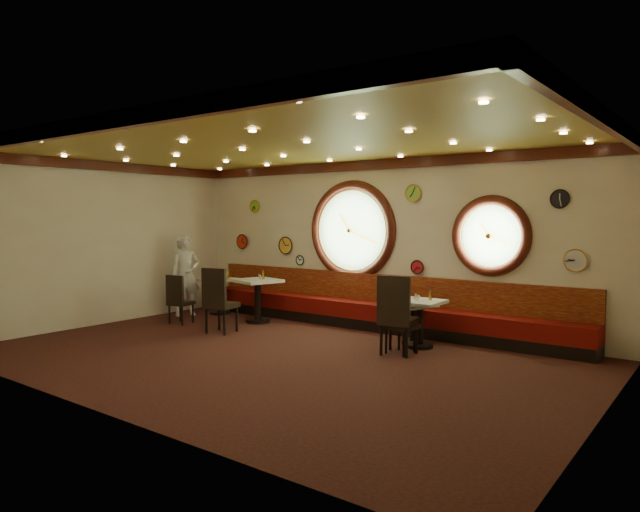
% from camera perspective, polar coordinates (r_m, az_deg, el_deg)
% --- Properties ---
extents(floor, '(9.00, 6.00, 0.00)m').
position_cam_1_polar(floor, '(8.81, -4.42, -10.01)').
color(floor, black).
rests_on(floor, ground).
extents(ceiling, '(9.00, 6.00, 0.02)m').
position_cam_1_polar(ceiling, '(8.62, -4.54, 11.12)').
color(ceiling, '#B08B31').
rests_on(ceiling, wall_back).
extents(wall_back, '(9.00, 0.02, 3.20)m').
position_cam_1_polar(wall_back, '(11.00, 5.88, 1.21)').
color(wall_back, beige).
rests_on(wall_back, floor).
extents(wall_front, '(9.00, 0.02, 3.20)m').
position_cam_1_polar(wall_front, '(6.62, -21.87, -0.89)').
color(wall_front, beige).
rests_on(wall_front, floor).
extents(wall_left, '(0.02, 6.00, 3.20)m').
position_cam_1_polar(wall_left, '(12.02, -20.84, 1.21)').
color(wall_left, beige).
rests_on(wall_left, floor).
extents(wall_right, '(0.02, 6.00, 3.20)m').
position_cam_1_polar(wall_right, '(6.55, 26.64, -1.08)').
color(wall_right, beige).
rests_on(wall_right, floor).
extents(molding_back, '(9.00, 0.10, 0.18)m').
position_cam_1_polar(molding_back, '(10.98, 5.81, 9.09)').
color(molding_back, '#3B130A').
rests_on(molding_back, wall_back).
extents(molding_front, '(9.00, 0.10, 0.18)m').
position_cam_1_polar(molding_front, '(6.70, -21.84, 12.12)').
color(molding_front, '#3B130A').
rests_on(molding_front, wall_back).
extents(molding_left, '(0.10, 6.00, 0.18)m').
position_cam_1_polar(molding_left, '(12.00, -20.89, 8.42)').
color(molding_left, '#3B130A').
rests_on(molding_left, wall_back).
extents(molding_right, '(0.10, 6.00, 0.18)m').
position_cam_1_polar(molding_right, '(6.61, 26.62, 12.10)').
color(molding_right, '#3B130A').
rests_on(molding_right, wall_back).
extents(banquette_base, '(8.00, 0.55, 0.20)m').
position_cam_1_polar(banquette_base, '(10.93, 5.07, -6.72)').
color(banquette_base, black).
rests_on(banquette_base, floor).
extents(banquette_seat, '(8.00, 0.55, 0.30)m').
position_cam_1_polar(banquette_seat, '(10.89, 5.08, -5.43)').
color(banquette_seat, '#5B0A07').
rests_on(banquette_seat, banquette_base).
extents(banquette_back, '(8.00, 0.10, 0.55)m').
position_cam_1_polar(banquette_back, '(11.02, 5.69, -3.22)').
color(banquette_back, '#5F070B').
rests_on(banquette_back, wall_back).
extents(porthole_left_glass, '(1.66, 0.02, 1.66)m').
position_cam_1_polar(porthole_left_glass, '(11.30, 3.27, 2.57)').
color(porthole_left_glass, '#7FAF69').
rests_on(porthole_left_glass, wall_back).
extents(porthole_left_frame, '(1.98, 0.18, 1.98)m').
position_cam_1_polar(porthole_left_frame, '(11.29, 3.23, 2.57)').
color(porthole_left_frame, '#3B130A').
rests_on(porthole_left_frame, wall_back).
extents(porthole_left_ring, '(1.61, 0.03, 1.61)m').
position_cam_1_polar(porthole_left_ring, '(11.27, 3.14, 2.57)').
color(porthole_left_ring, gold).
rests_on(porthole_left_ring, wall_back).
extents(porthole_right_glass, '(1.10, 0.02, 1.10)m').
position_cam_1_polar(porthole_right_glass, '(10.03, 16.73, 1.94)').
color(porthole_right_glass, '#7FAF69').
rests_on(porthole_right_glass, wall_back).
extents(porthole_right_frame, '(1.38, 0.18, 1.38)m').
position_cam_1_polar(porthole_right_frame, '(10.02, 16.70, 1.94)').
color(porthole_right_frame, '#3B130A').
rests_on(porthole_right_frame, wall_back).
extents(porthole_right_ring, '(1.09, 0.03, 1.09)m').
position_cam_1_polar(porthole_right_ring, '(9.99, 16.64, 1.94)').
color(porthole_right_ring, gold).
rests_on(porthole_right_ring, wall_back).
extents(wall_clock_0, '(0.24, 0.03, 0.24)m').
position_cam_1_polar(wall_clock_0, '(10.58, 9.71, -1.11)').
color(wall_clock_0, red).
rests_on(wall_clock_0, wall_back).
extents(wall_clock_1, '(0.30, 0.03, 0.30)m').
position_cam_1_polar(wall_clock_1, '(10.59, 9.31, 6.22)').
color(wall_clock_1, '#8ACA3F').
rests_on(wall_clock_1, wall_back).
extents(wall_clock_2, '(0.20, 0.03, 0.20)m').
position_cam_1_polar(wall_clock_2, '(12.07, -1.99, -0.42)').
color(wall_clock_2, white).
rests_on(wall_clock_2, wall_back).
extents(wall_clock_3, '(0.26, 0.03, 0.26)m').
position_cam_1_polar(wall_clock_3, '(12.89, -6.53, 4.95)').
color(wall_clock_3, '#7EC026').
rests_on(wall_clock_3, wall_back).
extents(wall_clock_4, '(0.28, 0.03, 0.28)m').
position_cam_1_polar(wall_clock_4, '(9.68, 22.88, 5.28)').
color(wall_clock_4, black).
rests_on(wall_clock_4, wall_back).
extents(wall_clock_5, '(0.34, 0.03, 0.34)m').
position_cam_1_polar(wall_clock_5, '(9.64, 24.17, -0.40)').
color(wall_clock_5, silver).
rests_on(wall_clock_5, wall_back).
extents(wall_clock_6, '(0.36, 0.03, 0.36)m').
position_cam_1_polar(wall_clock_6, '(12.31, -3.44, 1.06)').
color(wall_clock_6, gold).
rests_on(wall_clock_6, wall_back).
extents(wall_clock_7, '(0.32, 0.03, 0.32)m').
position_cam_1_polar(wall_clock_7, '(13.18, -7.76, 1.44)').
color(wall_clock_7, red).
rests_on(wall_clock_7, wall_back).
extents(table_a, '(0.71, 0.71, 0.77)m').
position_cam_1_polar(table_a, '(12.64, -10.00, -3.53)').
color(table_a, black).
rests_on(table_a, floor).
extents(table_b, '(0.96, 0.96, 0.87)m').
position_cam_1_polar(table_b, '(11.53, -6.25, -3.92)').
color(table_b, black).
rests_on(table_b, floor).
extents(table_c, '(0.79, 0.79, 0.68)m').
position_cam_1_polar(table_c, '(9.67, 9.29, -6.20)').
color(table_c, black).
rests_on(table_c, floor).
extents(table_d, '(0.71, 0.71, 0.77)m').
position_cam_1_polar(table_d, '(9.43, 9.94, -6.10)').
color(table_d, black).
rests_on(table_d, floor).
extents(chair_a, '(0.47, 0.47, 0.61)m').
position_cam_1_polar(chair_a, '(11.59, -14.02, -3.91)').
color(chair_a, black).
rests_on(chair_a, floor).
extents(chair_b, '(0.59, 0.59, 0.74)m').
position_cam_1_polar(chair_b, '(10.51, -10.18, -3.97)').
color(chair_b, black).
rests_on(chair_b, floor).
extents(chair_c, '(0.60, 0.60, 0.76)m').
position_cam_1_polar(chair_c, '(8.80, 7.61, -5.35)').
color(chair_c, black).
rests_on(chair_c, floor).
extents(chair_d, '(0.48, 0.48, 0.63)m').
position_cam_1_polar(chair_d, '(8.87, 7.81, -6.06)').
color(chair_d, black).
rests_on(chair_d, floor).
extents(condiment_a_salt, '(0.03, 0.03, 0.09)m').
position_cam_1_polar(condiment_a_salt, '(12.64, -10.20, -2.02)').
color(condiment_a_salt, silver).
rests_on(condiment_a_salt, table_a).
extents(condiment_b_salt, '(0.03, 0.03, 0.10)m').
position_cam_1_polar(condiment_b_salt, '(11.58, -6.09, -2.04)').
color(condiment_b_salt, silver).
rests_on(condiment_b_salt, table_b).
extents(condiment_c_salt, '(0.03, 0.03, 0.09)m').
position_cam_1_polar(condiment_c_salt, '(9.72, 8.82, -4.37)').
color(condiment_c_salt, silver).
rests_on(condiment_c_salt, table_c).
extents(condiment_d_salt, '(0.04, 0.04, 0.10)m').
position_cam_1_polar(condiment_d_salt, '(9.42, 9.55, -4.02)').
color(condiment_d_salt, silver).
rests_on(condiment_d_salt, table_d).
extents(condiment_a_pepper, '(0.03, 0.03, 0.09)m').
position_cam_1_polar(condiment_a_pepper, '(12.53, -10.28, -2.07)').
color(condiment_a_pepper, silver).
rests_on(condiment_a_pepper, table_a).
extents(condiment_b_pepper, '(0.03, 0.03, 0.09)m').
position_cam_1_polar(condiment_b_pepper, '(11.46, -5.96, -2.11)').
color(condiment_b_pepper, '#B8B8BC').
rests_on(condiment_b_pepper, table_b).
extents(condiment_c_pepper, '(0.04, 0.04, 0.11)m').
position_cam_1_polar(condiment_c_pepper, '(9.58, 9.31, -4.44)').
color(condiment_c_pepper, silver).
rests_on(condiment_c_pepper, table_c).
extents(condiment_d_pepper, '(0.04, 0.04, 0.10)m').
position_cam_1_polar(condiment_d_pepper, '(9.32, 9.74, -4.11)').
color(condiment_d_pepper, silver).
rests_on(condiment_d_pepper, table_d).
extents(condiment_a_bottle, '(0.05, 0.05, 0.17)m').
position_cam_1_polar(condiment_a_bottle, '(12.57, -9.17, -1.86)').
color(condiment_a_bottle, gold).
rests_on(condiment_a_bottle, table_a).
extents(condiment_b_bottle, '(0.05, 0.05, 0.18)m').
position_cam_1_polar(condiment_b_bottle, '(11.48, -5.69, -1.89)').
color(condiment_b_bottle, gold).
rests_on(condiment_b_bottle, table_b).
extents(condiment_c_bottle, '(0.05, 0.05, 0.15)m').
position_cam_1_polar(condiment_c_bottle, '(9.65, 9.85, -4.29)').
color(condiment_c_bottle, yellow).
rests_on(condiment_c_bottle, table_c).
extents(condiment_d_bottle, '(0.05, 0.05, 0.17)m').
position_cam_1_polar(condiment_d_bottle, '(9.41, 10.98, -3.86)').
color(condiment_d_bottle, '#C97F2F').
rests_on(condiment_d_bottle, table_d).
extents(waiter, '(0.64, 0.74, 1.72)m').
position_cam_1_polar(waiter, '(12.54, -13.31, -1.91)').
color(waiter, silver).
rests_on(waiter, floor).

